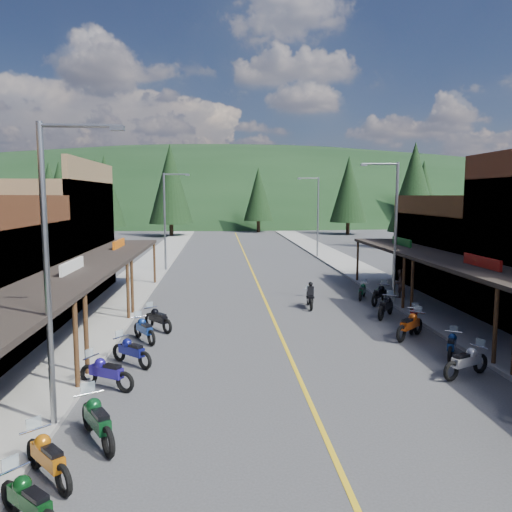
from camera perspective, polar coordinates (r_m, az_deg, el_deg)
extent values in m
plane|color=#38383A|center=(20.14, 3.68, -10.96)|extent=(220.00, 220.00, 0.00)
cube|color=gold|center=(39.56, -0.29, -2.08)|extent=(0.15, 90.00, 0.01)
cube|color=gray|center=(39.92, -12.86, -2.07)|extent=(3.40, 94.00, 0.15)
cube|color=gray|center=(41.07, 11.92, -1.80)|extent=(3.40, 94.00, 0.15)
cylinder|color=#472D19|center=(16.89, -19.87, -9.57)|extent=(0.16, 0.16, 3.00)
cube|color=#3F2111|center=(22.21, -23.85, -1.64)|extent=(0.30, 9.00, 6.20)
cube|color=black|center=(21.78, -20.24, -1.90)|extent=(3.20, 9.00, 0.18)
cylinder|color=#472D19|center=(18.00, -18.84, -8.51)|extent=(0.16, 0.16, 3.00)
cylinder|color=#472D19|center=(25.43, -14.43, -3.91)|extent=(0.16, 0.16, 3.00)
cube|color=silver|center=(21.75, -20.27, -1.38)|extent=(0.12, 3.00, 0.70)
cube|color=brown|center=(32.45, -24.64, 1.54)|extent=(8.00, 10.20, 7.00)
cube|color=brown|center=(31.27, -18.06, 2.75)|extent=(0.30, 10.20, 8.20)
cube|color=black|center=(31.04, -15.39, 0.78)|extent=(3.20, 10.20, 0.18)
cylinder|color=#472D19|center=(26.59, -13.97, -3.43)|extent=(0.16, 0.16, 3.00)
cylinder|color=#472D19|center=(35.39, -11.53, -0.84)|extent=(0.16, 0.16, 3.00)
cube|color=#CC590C|center=(31.02, -15.40, 1.15)|extent=(0.12, 3.00, 0.70)
cube|color=black|center=(23.82, 24.36, -1.37)|extent=(3.20, 9.00, 0.18)
cylinder|color=#472D19|center=(20.03, 25.69, -7.28)|extent=(0.16, 0.16, 3.00)
cylinder|color=#472D19|center=(26.90, 17.42, -3.43)|extent=(0.16, 0.16, 3.00)
cube|color=#B2140F|center=(23.79, 24.38, -0.90)|extent=(0.12, 3.00, 0.70)
cube|color=#4C2D16|center=(34.77, 24.47, 0.21)|extent=(8.00, 10.20, 5.00)
cube|color=#4C2D16|center=(33.03, 18.65, 1.19)|extent=(0.30, 10.20, 6.20)
cube|color=black|center=(32.51, 16.29, 1.01)|extent=(3.20, 10.20, 0.18)
cylinder|color=#472D19|center=(28.00, 16.52, -3.00)|extent=(0.16, 0.16, 3.00)
cylinder|color=#472D19|center=(36.46, 11.53, -0.61)|extent=(0.16, 0.16, 3.00)
cube|color=#14591E|center=(32.49, 16.30, 1.36)|extent=(0.12, 3.00, 0.70)
cylinder|color=gray|center=(13.89, -22.77, -2.62)|extent=(0.16, 0.16, 8.00)
cylinder|color=gray|center=(13.54, -19.42, 13.86)|extent=(2.00, 0.10, 0.10)
cube|color=gray|center=(13.34, -15.57, 13.90)|extent=(0.35, 0.18, 0.12)
cylinder|color=gray|center=(41.28, -10.39, 3.76)|extent=(0.16, 0.16, 8.00)
cylinder|color=gray|center=(41.17, -9.10, 9.21)|extent=(2.00, 0.10, 0.10)
cube|color=gray|center=(41.10, -7.84, 9.16)|extent=(0.35, 0.18, 0.12)
cylinder|color=gray|center=(28.78, 15.66, 2.31)|extent=(0.16, 0.16, 8.00)
cylinder|color=gray|center=(28.43, 13.99, 10.18)|extent=(2.00, 0.10, 0.10)
cube|color=gray|center=(28.16, 12.22, 10.16)|extent=(0.35, 0.18, 0.12)
cylinder|color=gray|center=(50.00, 7.08, 4.34)|extent=(0.16, 0.16, 8.00)
cylinder|color=gray|center=(49.80, 6.01, 8.84)|extent=(2.00, 0.10, 0.10)
cube|color=gray|center=(49.65, 4.97, 8.80)|extent=(0.35, 0.18, 0.12)
ellipsoid|color=black|center=(154.13, -3.23, 4.57)|extent=(310.00, 140.00, 60.00)
cylinder|color=black|center=(91.65, -17.69, 3.32)|extent=(0.60, 0.60, 2.00)
cone|color=black|center=(91.51, -17.84, 7.23)|extent=(5.88, 5.88, 10.50)
cylinder|color=black|center=(77.51, -9.64, 2.96)|extent=(0.60, 0.60, 2.00)
cone|color=black|center=(77.36, -9.75, 8.14)|extent=(6.72, 6.72, 12.00)
cylinder|color=black|center=(85.41, 0.27, 3.41)|extent=(0.60, 0.60, 2.00)
cone|color=black|center=(85.25, 0.28, 7.10)|extent=(5.04, 5.04, 9.00)
cylinder|color=black|center=(81.81, 10.45, 3.14)|extent=(0.60, 0.60, 2.00)
cone|color=black|center=(81.66, 10.54, 7.52)|extent=(5.88, 5.88, 10.50)
cylinder|color=black|center=(98.24, 17.75, 3.53)|extent=(0.60, 0.60, 2.00)
cone|color=black|center=(98.12, 17.90, 7.62)|extent=(6.72, 6.72, 12.00)
cylinder|color=black|center=(96.35, 26.18, 3.10)|extent=(0.60, 0.60, 2.00)
cone|color=black|center=(96.21, 26.35, 6.37)|extent=(5.04, 5.04, 9.00)
cylinder|color=black|center=(99.55, -21.38, 3.43)|extent=(0.60, 0.60, 2.00)
cone|color=black|center=(99.42, -21.54, 7.02)|extent=(5.88, 5.88, 10.50)
cylinder|color=black|center=(62.29, -22.28, 1.60)|extent=(0.60, 0.60, 2.00)
cone|color=black|center=(62.07, -22.49, 6.20)|extent=(4.48, 4.48, 8.00)
cylinder|color=black|center=(69.52, 18.38, 2.26)|extent=(0.60, 0.60, 2.00)
cone|color=black|center=(69.33, 18.55, 6.72)|extent=(4.93, 4.93, 8.80)
cylinder|color=black|center=(70.86, -16.71, 2.40)|extent=(0.60, 0.60, 2.00)
cone|color=black|center=(70.67, -16.87, 7.10)|extent=(5.38, 5.38, 9.60)
cylinder|color=black|center=(61.55, 17.43, 1.75)|extent=(0.60, 0.60, 2.00)
cone|color=black|center=(61.34, 17.63, 7.52)|extent=(5.82, 5.82, 10.40)
imported|color=brown|center=(30.91, 16.07, -3.03)|extent=(0.93, 0.72, 1.68)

